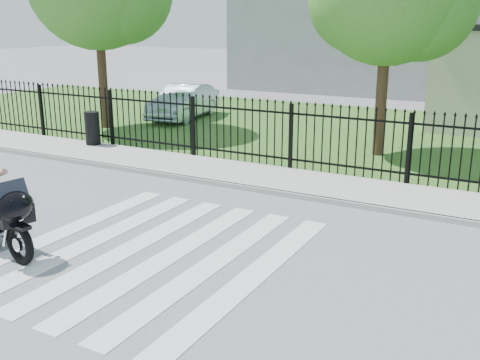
% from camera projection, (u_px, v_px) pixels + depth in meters
% --- Properties ---
extents(ground, '(120.00, 120.00, 0.00)m').
position_uv_depth(ground, '(150.00, 252.00, 9.66)').
color(ground, slate).
rests_on(ground, ground).
extents(crosswalk, '(5.00, 5.50, 0.01)m').
position_uv_depth(crosswalk, '(150.00, 252.00, 9.66)').
color(crosswalk, silver).
rests_on(crosswalk, ground).
extents(sidewalk, '(40.00, 2.00, 0.12)m').
position_uv_depth(sidewalk, '(274.00, 179.00, 13.87)').
color(sidewalk, '#ADAAA3').
rests_on(sidewalk, ground).
extents(curb, '(40.00, 0.12, 0.12)m').
position_uv_depth(curb, '(255.00, 189.00, 13.02)').
color(curb, '#ADAAA3').
rests_on(curb, ground).
extents(grass_strip, '(40.00, 12.00, 0.02)m').
position_uv_depth(grass_strip, '(358.00, 133.00, 19.79)').
color(grass_strip, '#2C571D').
rests_on(grass_strip, ground).
extents(iron_fence, '(26.00, 0.04, 1.80)m').
position_uv_depth(iron_fence, '(291.00, 138.00, 14.48)').
color(iron_fence, black).
rests_on(iron_fence, ground).
extents(parked_car, '(1.97, 4.23, 1.34)m').
position_uv_depth(parked_car, '(184.00, 102.00, 22.37)').
color(parked_car, '#A0BBCA').
rests_on(parked_car, grass_strip).
extents(litter_bin, '(0.50, 0.50, 1.02)m').
position_uv_depth(litter_bin, '(92.00, 128.00, 17.30)').
color(litter_bin, black).
rests_on(litter_bin, sidewalk).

